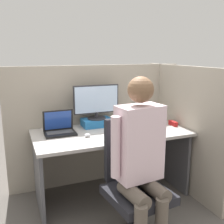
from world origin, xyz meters
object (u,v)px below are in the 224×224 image
carrot_toy (149,132)px  office_chair (134,179)px  monitor (96,101)px  stapler (173,123)px  laptop (60,129)px  paper_box (97,122)px  person (141,154)px

carrot_toy → office_chair: office_chair is taller
monitor → stapler: monitor is taller
monitor → stapler: bearing=-20.4°
laptop → office_chair: (0.46, -0.75, -0.27)m
paper_box → person: 1.03m
carrot_toy → office_chair: bearing=-131.8°
monitor → stapler: 0.88m
paper_box → carrot_toy: 0.61m
office_chair → person: bearing=-96.6°
monitor → person: person is taller
stapler → office_chair: bearing=-142.7°
paper_box → stapler: 0.85m
carrot_toy → person: (-0.39, -0.57, 0.03)m
laptop → monitor: bearing=17.3°
carrot_toy → person: bearing=-124.6°
monitor → office_chair: (0.02, -0.88, -0.50)m
paper_box → office_chair: bearing=-88.4°
paper_box → stapler: size_ratio=2.57×
paper_box → office_chair: (0.02, -0.88, -0.26)m
person → office_chair: bearing=83.4°
stapler → office_chair: size_ratio=0.13×
carrot_toy → paper_box: bearing=130.9°
laptop → carrot_toy: 0.90m
paper_box → person: bearing=-89.6°
office_chair → person: person is taller
paper_box → office_chair: office_chair is taller
monitor → laptop: bearing=-162.7°
carrot_toy → stapler: bearing=23.0°
carrot_toy → office_chair: size_ratio=0.13×
carrot_toy → person: 0.69m
monitor → stapler: (0.79, -0.30, -0.25)m
paper_box → office_chair: 0.92m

